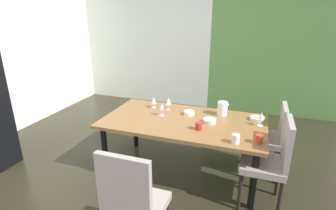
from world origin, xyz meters
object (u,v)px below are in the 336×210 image
object	(u,v)px
cup_south	(259,139)
cup_center	(236,139)
dining_table	(183,125)
wine_glass_front	(154,101)
wine_glass_right	(261,116)
serving_bowl_corner	(189,113)
chair_head_near	(132,203)
wine_glass_west	(168,101)
serving_bowl_east	(257,119)
wine_glass_left	(162,107)
cup_near_shelf	(199,126)
chair_right_near	(272,159)
chair_right_far	(270,135)
serving_bowl_near_window	(210,121)
pitcher_rear	(223,108)

from	to	relation	value
cup_south	cup_center	size ratio (longest dim) A/B	0.96
dining_table	wine_glass_front	size ratio (longest dim) A/B	13.23
wine_glass_right	serving_bowl_corner	world-z (taller)	wine_glass_right
chair_head_near	wine_glass_west	world-z (taller)	chair_head_near
serving_bowl_corner	serving_bowl_east	bearing A→B (deg)	7.17
wine_glass_left	serving_bowl_corner	world-z (taller)	wine_glass_left
cup_near_shelf	chair_right_near	bearing A→B (deg)	-7.16
chair_right_far	serving_bowl_corner	bearing A→B (deg)	96.65
chair_right_far	wine_glass_front	distance (m)	1.56
chair_right_near	serving_bowl_near_window	world-z (taller)	chair_right_near
chair_right_far	serving_bowl_east	distance (m)	0.26
serving_bowl_corner	pitcher_rear	size ratio (longest dim) A/B	0.78
wine_glass_west	cup_center	distance (m)	1.17
wine_glass_left	chair_head_near	bearing A→B (deg)	-78.48
pitcher_rear	cup_near_shelf	bearing A→B (deg)	-109.21
chair_right_near	cup_south	world-z (taller)	chair_right_near
wine_glass_left	pitcher_rear	bearing A→B (deg)	21.18
wine_glass_right	cup_south	distance (m)	0.46
dining_table	serving_bowl_corner	world-z (taller)	serving_bowl_corner
wine_glass_front	serving_bowl_east	size ratio (longest dim) A/B	0.83
chair_right_far	serving_bowl_corner	distance (m)	1.03
serving_bowl_east	chair_right_far	bearing A→B (deg)	4.10
dining_table	chair_right_far	size ratio (longest dim) A/B	2.10
chair_head_near	wine_glass_west	size ratio (longest dim) A/B	6.28
cup_center	cup_near_shelf	bearing A→B (deg)	155.04
pitcher_rear	chair_head_near	bearing A→B (deg)	-104.18
serving_bowl_corner	cup_south	size ratio (longest dim) A/B	1.48
chair_head_near	cup_center	xyz separation A→B (m)	(0.67, 0.98, 0.19)
wine_glass_front	wine_glass_right	distance (m)	1.41
chair_head_near	wine_glass_right	world-z (taller)	chair_head_near
chair_right_far	cup_south	size ratio (longest dim) A/B	10.06
cup_south	serving_bowl_corner	bearing A→B (deg)	149.05
chair_right_far	wine_glass_right	bearing A→B (deg)	143.73
dining_table	serving_bowl_near_window	distance (m)	0.33
serving_bowl_near_window	cup_center	bearing A→B (deg)	-51.02
dining_table	chair_head_near	bearing A→B (deg)	-90.41
dining_table	serving_bowl_near_window	bearing A→B (deg)	3.21
serving_bowl_near_window	serving_bowl_corner	xyz separation A→B (m)	(-0.30, 0.17, -0.00)
chair_right_far	cup_south	distance (m)	0.69
cup_south	pitcher_rear	xyz separation A→B (m)	(-0.46, 0.65, 0.04)
serving_bowl_near_window	cup_south	bearing A→B (deg)	-31.40
wine_glass_front	serving_bowl_near_window	world-z (taller)	wine_glass_front
serving_bowl_corner	cup_near_shelf	xyz separation A→B (m)	(0.22, -0.40, 0.02)
serving_bowl_east	chair_head_near	bearing A→B (deg)	-117.19
serving_bowl_corner	chair_head_near	bearing A→B (deg)	-91.05
wine_glass_front	cup_south	world-z (taller)	wine_glass_front
chair_head_near	wine_glass_left	bearing A→B (deg)	101.52
chair_right_near	serving_bowl_east	bearing A→B (deg)	16.18
serving_bowl_east	cup_south	distance (m)	0.62
chair_right_near	serving_bowl_east	size ratio (longest dim) A/B	5.56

